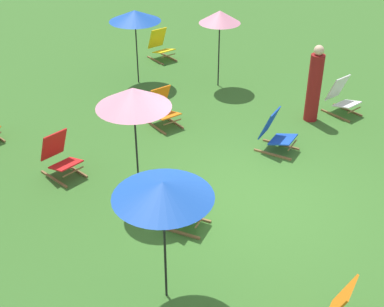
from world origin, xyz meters
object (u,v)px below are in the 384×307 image
(umbrella_1, at_px, (220,17))
(umbrella_3, at_px, (135,16))
(umbrella_2, at_px, (133,98))
(deckchair_7, at_px, (161,46))
(umbrella_0, at_px, (163,190))
(deckchair_3, at_px, (162,109))
(person_0, at_px, (314,86))
(deckchair_5, at_px, (276,133))
(deckchair_0, at_px, (180,205))
(deckchair_8, at_px, (60,156))
(deckchair_1, at_px, (342,97))

(umbrella_1, xyz_separation_m, umbrella_3, (-1.02, 1.69, -0.03))
(umbrella_2, bearing_deg, deckchair_7, 36.51)
(umbrella_0, bearing_deg, deckchair_3, 40.12)
(umbrella_3, height_order, person_0, umbrella_3)
(deckchair_5, distance_m, umbrella_3, 4.57)
(deckchair_5, xyz_separation_m, umbrella_3, (0.86, 4.30, 1.29))
(deckchair_0, bearing_deg, deckchair_3, 31.49)
(deckchair_7, xyz_separation_m, umbrella_0, (-6.61, -5.59, 1.35))
(deckchair_7, height_order, umbrella_1, umbrella_1)
(deckchair_3, distance_m, deckchair_7, 3.82)
(deckchair_7, height_order, person_0, person_0)
(deckchair_8, distance_m, umbrella_2, 2.20)
(deckchair_3, height_order, deckchair_7, same)
(deckchair_5, relative_size, umbrella_0, 0.46)
(deckchair_1, height_order, umbrella_2, umbrella_2)
(deckchair_0, height_order, deckchair_8, same)
(deckchair_0, xyz_separation_m, umbrella_1, (4.78, 2.55, 1.32))
(umbrella_0, bearing_deg, deckchair_5, 9.66)
(deckchair_1, height_order, deckchair_8, same)
(deckchair_7, relative_size, umbrella_2, 0.43)
(deckchair_1, distance_m, deckchair_3, 3.91)
(umbrella_1, distance_m, umbrella_2, 4.89)
(deckchair_0, bearing_deg, deckchair_1, -17.52)
(deckchair_1, xyz_separation_m, umbrella_2, (-5.02, 1.42, 1.48))
(umbrella_0, distance_m, umbrella_2, 2.28)
(umbrella_0, bearing_deg, umbrella_3, 44.79)
(deckchair_5, distance_m, deckchair_7, 5.45)
(deckchair_3, distance_m, umbrella_0, 5.03)
(deckchair_1, distance_m, umbrella_0, 6.61)
(umbrella_0, height_order, umbrella_3, umbrella_0)
(deckchair_3, bearing_deg, umbrella_2, -132.56)
(deckchair_0, bearing_deg, umbrella_2, 68.78)
(deckchair_7, height_order, umbrella_0, umbrella_0)
(deckchair_7, bearing_deg, deckchair_3, -124.30)
(deckchair_5, relative_size, deckchair_7, 0.97)
(deckchair_1, bearing_deg, umbrella_3, 120.38)
(umbrella_1, bearing_deg, deckchair_1, -82.62)
(deckchair_7, bearing_deg, umbrella_1, -88.04)
(deckchair_1, relative_size, person_0, 0.51)
(deckchair_1, relative_size, umbrella_0, 0.47)
(umbrella_3, bearing_deg, deckchair_5, -101.28)
(deckchair_8, bearing_deg, deckchair_5, -35.69)
(umbrella_1, xyz_separation_m, person_0, (-0.29, -2.61, -0.90))
(deckchair_1, xyz_separation_m, deckchair_3, (-2.76, 2.78, 0.00))
(umbrella_1, bearing_deg, umbrella_3, 121.24)
(umbrella_0, relative_size, umbrella_3, 1.02)
(deckchair_8, bearing_deg, deckchair_1, -24.33)
(umbrella_0, bearing_deg, umbrella_2, 50.75)
(deckchair_7, distance_m, umbrella_0, 8.77)
(deckchair_0, relative_size, deckchair_5, 1.02)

